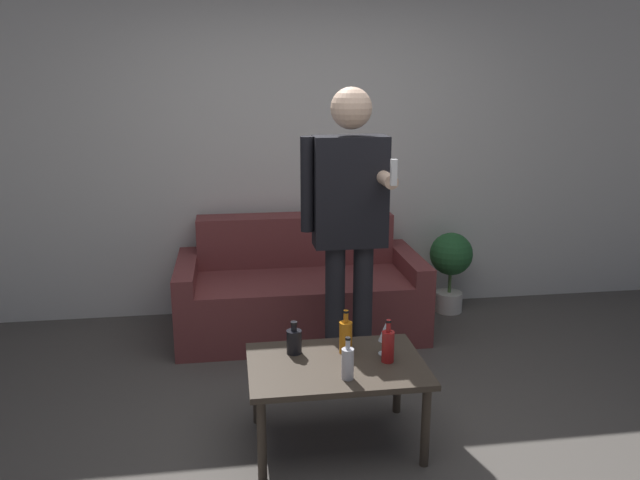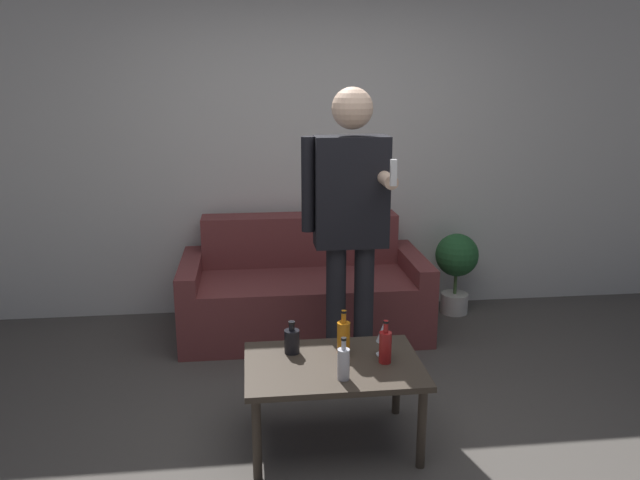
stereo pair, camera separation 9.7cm
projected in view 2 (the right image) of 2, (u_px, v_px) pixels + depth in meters
ground_plane at (353, 460)px, 3.08m from camera, size 16.00×16.00×0.00m
wall_back at (309, 142)px, 4.83m from camera, size 8.00×0.06×2.70m
couch at (303, 291)px, 4.63m from camera, size 1.77×0.87×0.82m
coffee_table at (333, 373)px, 3.13m from camera, size 0.88×0.61×0.45m
bottle_orange at (292, 340)px, 3.22m from camera, size 0.08×0.08×0.17m
bottle_green at (344, 363)px, 2.93m from camera, size 0.06×0.06×0.21m
bottle_dark at (344, 336)px, 3.21m from camera, size 0.07×0.07×0.23m
bottle_yellow at (385, 346)px, 3.10m from camera, size 0.06×0.06×0.22m
wine_glass_near at (383, 334)px, 3.18m from camera, size 0.07×0.07×0.17m
person_standing_front at (350, 213)px, 3.65m from camera, size 0.51×0.45×1.78m
potted_plant at (456, 263)px, 4.92m from camera, size 0.34×0.34×0.65m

